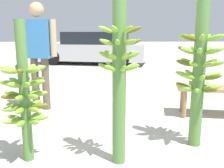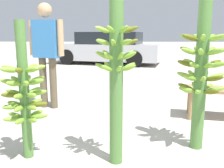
{
  "view_description": "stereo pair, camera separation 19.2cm",
  "coord_description": "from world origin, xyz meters",
  "px_view_note": "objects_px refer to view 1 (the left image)",
  "views": [
    {
      "loc": [
        -0.11,
        -2.14,
        1.22
      ],
      "look_at": [
        -0.0,
        0.48,
        0.7
      ],
      "focal_mm": 40.0,
      "sensor_mm": 36.0,
      "label": 1
    },
    {
      "loc": [
        0.08,
        -2.14,
        1.22
      ],
      "look_at": [
        -0.0,
        0.48,
        0.7
      ],
      "focal_mm": 40.0,
      "sensor_mm": 36.0,
      "label": 2
    }
  ],
  "objects_px": {
    "banana_stalk_left": "(24,94)",
    "parked_car": "(93,48)",
    "banana_stalk_center": "(119,71)",
    "vendor_person": "(39,47)",
    "market_bench": "(216,92)",
    "banana_stalk_right": "(199,67)"
  },
  "relations": [
    {
      "from": "banana_stalk_right",
      "to": "banana_stalk_center",
      "type": "bearing_deg",
      "value": -158.26
    },
    {
      "from": "banana_stalk_left",
      "to": "parked_car",
      "type": "relative_size",
      "value": 0.28
    },
    {
      "from": "market_bench",
      "to": "banana_stalk_center",
      "type": "bearing_deg",
      "value": -127.51
    },
    {
      "from": "banana_stalk_center",
      "to": "parked_car",
      "type": "bearing_deg",
      "value": 93.64
    },
    {
      "from": "market_bench",
      "to": "parked_car",
      "type": "bearing_deg",
      "value": 118.2
    },
    {
      "from": "vendor_person",
      "to": "parked_car",
      "type": "height_order",
      "value": "vendor_person"
    },
    {
      "from": "market_bench",
      "to": "banana_stalk_left",
      "type": "bearing_deg",
      "value": -141.03
    },
    {
      "from": "vendor_person",
      "to": "market_bench",
      "type": "distance_m",
      "value": 2.82
    },
    {
      "from": "banana_stalk_center",
      "to": "banana_stalk_right",
      "type": "xyz_separation_m",
      "value": [
        0.87,
        0.35,
        -0.01
      ]
    },
    {
      "from": "banana_stalk_left",
      "to": "banana_stalk_center",
      "type": "height_order",
      "value": "banana_stalk_center"
    },
    {
      "from": "banana_stalk_right",
      "to": "vendor_person",
      "type": "xyz_separation_m",
      "value": [
        -2.04,
        1.47,
        0.14
      ]
    },
    {
      "from": "banana_stalk_center",
      "to": "vendor_person",
      "type": "distance_m",
      "value": 2.16
    },
    {
      "from": "banana_stalk_left",
      "to": "parked_car",
      "type": "bearing_deg",
      "value": 87.5
    },
    {
      "from": "banana_stalk_left",
      "to": "vendor_person",
      "type": "relative_size",
      "value": 0.79
    },
    {
      "from": "banana_stalk_right",
      "to": "vendor_person",
      "type": "bearing_deg",
      "value": 144.3
    },
    {
      "from": "banana_stalk_center",
      "to": "vendor_person",
      "type": "bearing_deg",
      "value": 122.75
    },
    {
      "from": "banana_stalk_center",
      "to": "banana_stalk_right",
      "type": "bearing_deg",
      "value": 21.74
    },
    {
      "from": "banana_stalk_left",
      "to": "banana_stalk_right",
      "type": "bearing_deg",
      "value": 8.83
    },
    {
      "from": "banana_stalk_right",
      "to": "banana_stalk_left",
      "type": "bearing_deg",
      "value": -171.17
    },
    {
      "from": "banana_stalk_left",
      "to": "banana_stalk_center",
      "type": "xyz_separation_m",
      "value": [
        0.89,
        -0.07,
        0.23
      ]
    },
    {
      "from": "banana_stalk_center",
      "to": "market_bench",
      "type": "relative_size",
      "value": 1.44
    },
    {
      "from": "vendor_person",
      "to": "parked_car",
      "type": "relative_size",
      "value": 0.36
    }
  ]
}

